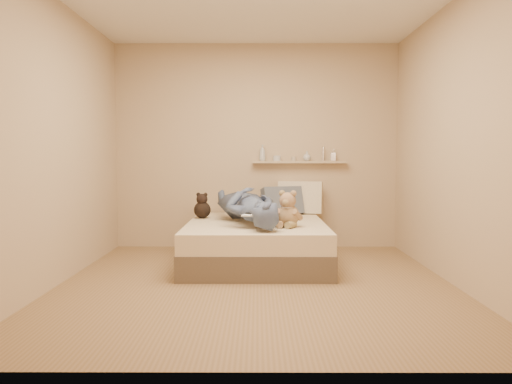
{
  "coord_description": "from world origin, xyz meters",
  "views": [
    {
      "loc": [
        0.02,
        -4.52,
        1.16
      ],
      "look_at": [
        0.0,
        0.65,
        0.8
      ],
      "focal_mm": 35.0,
      "sensor_mm": 36.0,
      "label": 1
    }
  ],
  "objects_px": {
    "teddy_bear": "(288,212)",
    "dark_plush": "(202,207)",
    "pillow_grey": "(282,201)",
    "wall_shelf": "(299,162)",
    "person": "(247,205)",
    "bed": "(256,242)",
    "pillow_cream": "(300,198)",
    "game_console": "(251,213)"
  },
  "relations": [
    {
      "from": "pillow_grey",
      "to": "wall_shelf",
      "type": "distance_m",
      "value": 0.57
    },
    {
      "from": "game_console",
      "to": "dark_plush",
      "type": "relative_size",
      "value": 0.63
    },
    {
      "from": "bed",
      "to": "teddy_bear",
      "type": "distance_m",
      "value": 0.64
    },
    {
      "from": "person",
      "to": "wall_shelf",
      "type": "relative_size",
      "value": 1.35
    },
    {
      "from": "teddy_bear",
      "to": "person",
      "type": "xyz_separation_m",
      "value": [
        -0.42,
        0.32,
        0.04
      ]
    },
    {
      "from": "teddy_bear",
      "to": "pillow_cream",
      "type": "xyz_separation_m",
      "value": [
        0.23,
        1.22,
        0.04
      ]
    },
    {
      "from": "bed",
      "to": "wall_shelf",
      "type": "bearing_deg",
      "value": 58.82
    },
    {
      "from": "teddy_bear",
      "to": "wall_shelf",
      "type": "bearing_deg",
      "value": 80.16
    },
    {
      "from": "pillow_cream",
      "to": "pillow_grey",
      "type": "xyz_separation_m",
      "value": [
        -0.23,
        -0.14,
        -0.03
      ]
    },
    {
      "from": "pillow_grey",
      "to": "wall_shelf",
      "type": "xyz_separation_m",
      "value": [
        0.23,
        0.22,
        0.48
      ]
    },
    {
      "from": "pillow_grey",
      "to": "wall_shelf",
      "type": "relative_size",
      "value": 0.42
    },
    {
      "from": "dark_plush",
      "to": "wall_shelf",
      "type": "bearing_deg",
      "value": 26.24
    },
    {
      "from": "game_console",
      "to": "pillow_grey",
      "type": "height_order",
      "value": "pillow_grey"
    },
    {
      "from": "teddy_bear",
      "to": "pillow_cream",
      "type": "height_order",
      "value": "pillow_cream"
    },
    {
      "from": "game_console",
      "to": "bed",
      "type": "bearing_deg",
      "value": 84.55
    },
    {
      "from": "dark_plush",
      "to": "pillow_cream",
      "type": "xyz_separation_m",
      "value": [
        1.18,
        0.5,
        0.07
      ]
    },
    {
      "from": "bed",
      "to": "pillow_grey",
      "type": "xyz_separation_m",
      "value": [
        0.32,
        0.69,
        0.4
      ]
    },
    {
      "from": "teddy_bear",
      "to": "dark_plush",
      "type": "height_order",
      "value": "teddy_bear"
    },
    {
      "from": "game_console",
      "to": "pillow_grey",
      "type": "distance_m",
      "value": 1.3
    },
    {
      "from": "pillow_grey",
      "to": "wall_shelf",
      "type": "bearing_deg",
      "value": 44.02
    },
    {
      "from": "pillow_grey",
      "to": "wall_shelf",
      "type": "height_order",
      "value": "wall_shelf"
    },
    {
      "from": "game_console",
      "to": "dark_plush",
      "type": "height_order",
      "value": "dark_plush"
    },
    {
      "from": "pillow_cream",
      "to": "pillow_grey",
      "type": "bearing_deg",
      "value": -148.79
    },
    {
      "from": "dark_plush",
      "to": "wall_shelf",
      "type": "xyz_separation_m",
      "value": [
        1.18,
        0.58,
        0.52
      ]
    },
    {
      "from": "teddy_bear",
      "to": "person",
      "type": "height_order",
      "value": "person"
    },
    {
      "from": "teddy_bear",
      "to": "wall_shelf",
      "type": "xyz_separation_m",
      "value": [
        0.23,
        1.3,
        0.49
      ]
    },
    {
      "from": "dark_plush",
      "to": "pillow_cream",
      "type": "height_order",
      "value": "pillow_cream"
    },
    {
      "from": "bed",
      "to": "pillow_cream",
      "type": "xyz_separation_m",
      "value": [
        0.55,
        0.83,
        0.43
      ]
    },
    {
      "from": "bed",
      "to": "wall_shelf",
      "type": "relative_size",
      "value": 1.58
    },
    {
      "from": "bed",
      "to": "teddy_bear",
      "type": "xyz_separation_m",
      "value": [
        0.32,
        -0.39,
        0.38
      ]
    },
    {
      "from": "dark_plush",
      "to": "pillow_grey",
      "type": "height_order",
      "value": "pillow_grey"
    },
    {
      "from": "bed",
      "to": "game_console",
      "type": "bearing_deg",
      "value": -95.45
    },
    {
      "from": "pillow_cream",
      "to": "wall_shelf",
      "type": "xyz_separation_m",
      "value": [
        -0.0,
        0.08,
        0.45
      ]
    },
    {
      "from": "pillow_grey",
      "to": "person",
      "type": "height_order",
      "value": "person"
    },
    {
      "from": "wall_shelf",
      "to": "pillow_cream",
      "type": "bearing_deg",
      "value": -86.78
    },
    {
      "from": "wall_shelf",
      "to": "game_console",
      "type": "bearing_deg",
      "value": -112.36
    },
    {
      "from": "teddy_bear",
      "to": "dark_plush",
      "type": "distance_m",
      "value": 1.19
    },
    {
      "from": "teddy_bear",
      "to": "dark_plush",
      "type": "bearing_deg",
      "value": 142.96
    },
    {
      "from": "teddy_bear",
      "to": "pillow_grey",
      "type": "relative_size",
      "value": 0.76
    },
    {
      "from": "bed",
      "to": "game_console",
      "type": "relative_size",
      "value": 10.05
    },
    {
      "from": "teddy_bear",
      "to": "person",
      "type": "bearing_deg",
      "value": 142.28
    },
    {
      "from": "bed",
      "to": "pillow_grey",
      "type": "bearing_deg",
      "value": 64.89
    }
  ]
}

